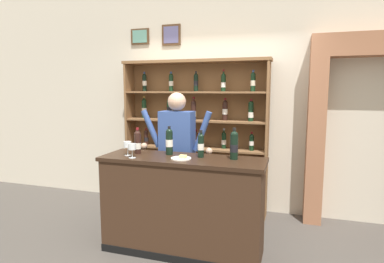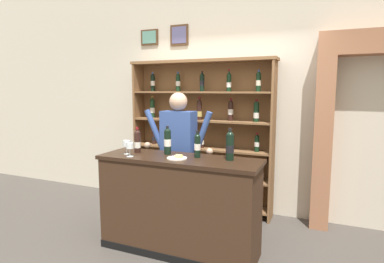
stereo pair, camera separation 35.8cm
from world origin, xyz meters
TOP-DOWN VIEW (x-y plane):
  - ground_plane at (0.00, 0.00)m, footprint 14.00×14.00m
  - back_wall at (-0.00, 1.51)m, footprint 12.00×0.19m
  - wine_shelf at (-0.35, 1.26)m, footprint 2.09×0.31m
  - archway_doorway at (1.95, 1.37)m, footprint 1.58×0.45m
  - tasting_counter at (-0.11, -0.00)m, footprint 1.72×0.55m
  - shopkeeper at (-0.35, 0.50)m, footprint 0.92×0.22m
  - tasting_bottle_brunello at (-0.65, 0.06)m, footprint 0.07×0.07m
  - tasting_bottle_rosso at (-0.29, 0.10)m, footprint 0.08×0.08m
  - tasting_bottle_vin_santo at (0.07, 0.07)m, footprint 0.07×0.07m
  - tasting_bottle_super_tuscan at (0.42, 0.08)m, footprint 0.08×0.08m
  - wine_glass_spare at (-0.59, -0.17)m, footprint 0.08×0.08m
  - wine_glass_center at (-0.70, -0.08)m, footprint 0.08×0.08m
  - cheese_plate at (-0.09, -0.07)m, footprint 0.21×0.21m

SIDE VIEW (x-z plane):
  - ground_plane at x=0.00m, z-range -0.02..0.00m
  - tasting_counter at x=-0.11m, z-range 0.00..1.03m
  - cheese_plate at x=-0.09m, z-range 1.02..1.06m
  - shopkeeper at x=-0.35m, z-range 0.21..1.90m
  - wine_shelf at x=-0.35m, z-range 0.05..2.19m
  - wine_glass_spare at x=-0.59m, z-range 1.06..1.21m
  - wine_glass_center at x=-0.70m, z-range 1.06..1.22m
  - tasting_bottle_brunello at x=-0.65m, z-range 1.01..1.30m
  - tasting_bottle_vin_santo at x=0.07m, z-range 1.02..1.31m
  - tasting_bottle_super_tuscan at x=0.42m, z-range 1.02..1.34m
  - tasting_bottle_rosso at x=-0.29m, z-range 1.02..1.34m
  - archway_doorway at x=1.95m, z-range 0.14..2.54m
  - back_wall at x=0.00m, z-range 0.00..3.57m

